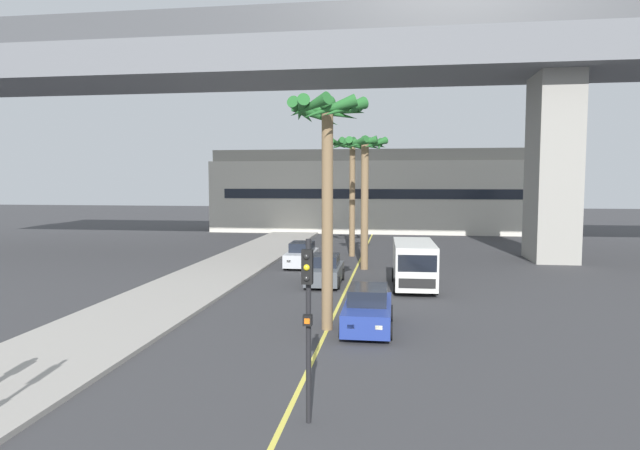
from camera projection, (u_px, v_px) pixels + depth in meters
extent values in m
cube|color=#9E9991|center=(126.00, 319.00, 21.20)|extent=(4.80, 80.00, 0.15)
cube|color=#DBCC4C|center=(347.00, 287.00, 27.97)|extent=(0.14, 56.00, 0.01)
cube|color=slate|center=(363.00, 62.00, 38.12)|extent=(76.06, 8.00, 2.40)
cube|color=#47494C|center=(360.00, 15.00, 34.29)|extent=(76.06, 0.50, 1.80)
cube|color=#47494C|center=(366.00, 44.00, 41.59)|extent=(76.06, 0.50, 1.80)
cube|color=gray|center=(553.00, 168.00, 36.89)|extent=(2.80, 4.40, 12.67)
cube|color=beige|center=(374.00, 197.00, 59.06)|extent=(34.78, 8.00, 7.55)
cube|color=#9C998D|center=(374.00, 156.00, 58.70)|extent=(34.08, 7.20, 1.20)
cube|color=black|center=(372.00, 194.00, 55.06)|extent=(31.30, 0.04, 1.00)
cube|color=navy|center=(368.00, 314.00, 19.97)|extent=(1.72, 4.11, 0.80)
cube|color=black|center=(368.00, 295.00, 20.06)|extent=(1.40, 2.06, 0.60)
cube|color=#F2EDCC|center=(379.00, 327.00, 17.92)|extent=(0.24, 0.08, 0.14)
cube|color=#F2EDCC|center=(351.00, 326.00, 18.05)|extent=(0.24, 0.08, 0.14)
cylinder|color=black|center=(389.00, 331.00, 18.63)|extent=(0.22, 0.64, 0.64)
cylinder|color=black|center=(343.00, 329.00, 18.85)|extent=(0.22, 0.64, 0.64)
cylinder|color=black|center=(390.00, 313.00, 21.14)|extent=(0.22, 0.64, 0.64)
cylinder|color=black|center=(349.00, 312.00, 21.36)|extent=(0.22, 0.64, 0.64)
cube|color=#4C5156|center=(325.00, 273.00, 28.68)|extent=(1.76, 4.13, 0.80)
cube|color=black|center=(325.00, 260.00, 28.77)|extent=(1.43, 2.07, 0.60)
cube|color=#F2EDCC|center=(329.00, 279.00, 26.63)|extent=(0.24, 0.08, 0.14)
cube|color=#F2EDCC|center=(311.00, 279.00, 26.74)|extent=(0.24, 0.08, 0.14)
cylinder|color=black|center=(338.00, 283.00, 27.34)|extent=(0.23, 0.64, 0.64)
cylinder|color=black|center=(306.00, 282.00, 27.54)|extent=(0.23, 0.64, 0.64)
cylinder|color=black|center=(342.00, 274.00, 29.85)|extent=(0.23, 0.64, 0.64)
cylinder|color=black|center=(313.00, 274.00, 30.06)|extent=(0.23, 0.64, 0.64)
cube|color=#B7BABF|center=(302.00, 258.00, 34.61)|extent=(1.77, 4.13, 0.80)
cube|color=black|center=(302.00, 247.00, 34.70)|extent=(1.43, 2.07, 0.60)
cube|color=#F2EDCC|center=(304.00, 262.00, 32.56)|extent=(0.24, 0.08, 0.14)
cube|color=#F2EDCC|center=(289.00, 261.00, 32.68)|extent=(0.24, 0.08, 0.14)
cylinder|color=black|center=(311.00, 265.00, 33.27)|extent=(0.23, 0.64, 0.64)
cylinder|color=black|center=(286.00, 264.00, 33.47)|extent=(0.23, 0.64, 0.64)
cylinder|color=black|center=(317.00, 259.00, 35.79)|extent=(0.23, 0.64, 0.64)
cylinder|color=black|center=(293.00, 259.00, 35.99)|extent=(0.23, 0.64, 0.64)
cube|color=silver|center=(414.00, 263.00, 27.62)|extent=(2.15, 5.26, 2.10)
cube|color=black|center=(417.00, 263.00, 25.05)|extent=(1.80, 0.13, 0.80)
cube|color=black|center=(417.00, 283.00, 25.07)|extent=(1.70, 0.11, 0.44)
cylinder|color=black|center=(436.00, 287.00, 26.04)|extent=(0.28, 0.77, 0.76)
cylinder|color=black|center=(396.00, 286.00, 26.25)|extent=(0.28, 0.77, 0.76)
cylinder|color=black|center=(430.00, 276.00, 29.13)|extent=(0.28, 0.77, 0.76)
cylinder|color=black|center=(394.00, 275.00, 29.34)|extent=(0.28, 0.77, 0.76)
cylinder|color=black|center=(309.00, 332.00, 12.11)|extent=(0.12, 0.12, 4.20)
cube|color=black|center=(307.00, 267.00, 11.85)|extent=(0.24, 0.20, 0.76)
sphere|color=black|center=(307.00, 257.00, 11.73)|extent=(0.14, 0.14, 0.14)
sphere|color=yellow|center=(307.00, 267.00, 11.75)|extent=(0.14, 0.14, 0.14)
sphere|color=black|center=(307.00, 278.00, 11.77)|extent=(0.14, 0.14, 0.14)
cube|color=black|center=(308.00, 320.00, 11.97)|extent=(0.20, 0.16, 0.24)
cube|color=orange|center=(307.00, 321.00, 11.89)|extent=(0.12, 0.03, 0.12)
cylinder|color=brown|center=(365.00, 207.00, 33.28)|extent=(0.46, 0.46, 7.80)
sphere|color=#236028|center=(365.00, 140.00, 32.95)|extent=(0.60, 0.60, 0.60)
cone|color=#236028|center=(380.00, 145.00, 32.80)|extent=(0.54, 1.86, 1.01)
cone|color=#236028|center=(376.00, 145.00, 33.46)|extent=(1.55, 1.67, 0.87)
cone|color=#236028|center=(367.00, 145.00, 33.84)|extent=(1.88, 0.60, 0.90)
cone|color=#236028|center=(357.00, 146.00, 33.75)|extent=(1.71, 1.50, 0.99)
cone|color=#236028|center=(350.00, 145.00, 33.10)|extent=(0.44, 1.84, 0.95)
cone|color=#236028|center=(355.00, 143.00, 32.34)|extent=(1.73, 1.47, 0.84)
cone|color=#236028|center=(363.00, 143.00, 32.11)|extent=(1.88, 0.63, 0.85)
cone|color=#236028|center=(375.00, 144.00, 32.28)|extent=(1.58, 1.65, 0.90)
cylinder|color=brown|center=(327.00, 220.00, 19.67)|extent=(0.41, 0.41, 8.10)
sphere|color=#236028|center=(327.00, 103.00, 19.32)|extent=(0.60, 0.60, 0.60)
cone|color=#236028|center=(354.00, 108.00, 19.13)|extent=(0.61, 1.99, 0.84)
cone|color=#236028|center=(347.00, 111.00, 19.93)|extent=(1.73, 1.67, 0.79)
cone|color=#236028|center=(333.00, 113.00, 20.27)|extent=(1.99, 0.61, 0.89)
cone|color=#236028|center=(317.00, 116.00, 20.22)|extent=(1.88, 1.42, 1.05)
cone|color=#236028|center=(303.00, 112.00, 19.69)|extent=(0.86, 2.01, 0.96)
cone|color=#236028|center=(301.00, 110.00, 19.22)|extent=(0.96, 2.00, 0.93)
cone|color=#236028|center=(308.00, 107.00, 18.67)|extent=(1.83, 1.53, 0.88)
cone|color=#236028|center=(329.00, 109.00, 18.40)|extent=(2.00, 0.80, 1.03)
cone|color=#236028|center=(344.00, 109.00, 18.58)|extent=(1.70, 1.68, 0.99)
cylinder|color=brown|center=(352.00, 200.00, 39.08)|extent=(0.41, 0.41, 8.17)
sphere|color=#236028|center=(352.00, 141.00, 38.74)|extent=(0.60, 0.60, 0.60)
cone|color=#236028|center=(368.00, 145.00, 38.72)|extent=(0.68, 2.31, 0.96)
cone|color=#236028|center=(365.00, 144.00, 39.35)|extent=(1.82, 2.01, 0.79)
cone|color=#236028|center=(356.00, 145.00, 39.83)|extent=(2.31, 0.74, 0.85)
cone|color=#236028|center=(345.00, 146.00, 39.77)|extent=(2.14, 1.61, 0.95)
cone|color=#236028|center=(339.00, 145.00, 39.30)|extent=(1.23, 2.28, 0.83)
cone|color=#236028|center=(338.00, 144.00, 38.46)|extent=(1.31, 2.26, 0.81)
cone|color=#236028|center=(342.00, 144.00, 37.94)|extent=(2.12, 1.65, 0.97)
cone|color=#236028|center=(355.00, 143.00, 37.65)|extent=(2.31, 1.01, 0.79)
cone|color=#236028|center=(363.00, 145.00, 37.91)|extent=(1.84, 1.99, 1.01)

